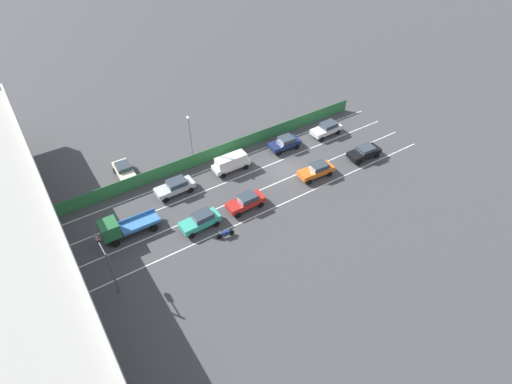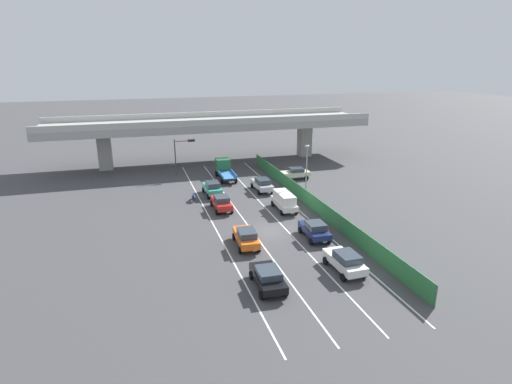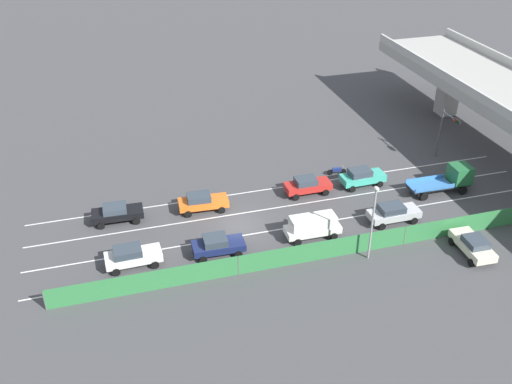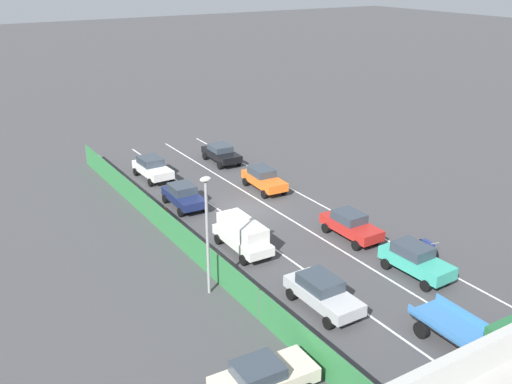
{
  "view_description": "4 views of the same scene",
  "coord_description": "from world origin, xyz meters",
  "px_view_note": "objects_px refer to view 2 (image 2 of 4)",
  "views": [
    {
      "loc": [
        -32.68,
        25.14,
        32.61
      ],
      "look_at": [
        -2.67,
        5.76,
        1.01
      ],
      "focal_mm": 29.63,
      "sensor_mm": 36.0,
      "label": 1
    },
    {
      "loc": [
        -12.41,
        -36.64,
        16.43
      ],
      "look_at": [
        0.93,
        8.0,
        1.57
      ],
      "focal_mm": 29.59,
      "sensor_mm": 36.0,
      "label": 2
    },
    {
      "loc": [
        40.79,
        -10.42,
        28.56
      ],
      "look_at": [
        -1.02,
        1.79,
        2.42
      ],
      "focal_mm": 40.92,
      "sensor_mm": 36.0,
      "label": 3
    },
    {
      "loc": [
        19.69,
        33.05,
        16.5
      ],
      "look_at": [
        -0.17,
        1.11,
        1.66
      ],
      "focal_mm": 41.11,
      "sensor_mm": 36.0,
      "label": 4
    }
  ],
  "objects_px": {
    "car_sedan_black": "(268,277)",
    "traffic_cone": "(328,230)",
    "car_sedan_red": "(221,202)",
    "flatbed_truck_blue": "(224,169)",
    "car_sedan_navy": "(315,229)",
    "parked_sedan_cream": "(295,173)",
    "car_taxi_teal": "(212,188)",
    "traffic_light": "(182,150)",
    "car_taxi_orange": "(246,237)",
    "car_hatchback_white": "(345,261)",
    "street_lamp": "(307,166)",
    "car_sedan_silver": "(262,184)",
    "car_van_white": "(284,200)",
    "motorcycle": "(193,197)"
  },
  "relations": [
    {
      "from": "car_sedan_black",
      "to": "traffic_cone",
      "type": "bearing_deg",
      "value": 42.4
    },
    {
      "from": "car_sedan_red",
      "to": "flatbed_truck_blue",
      "type": "xyz_separation_m",
      "value": [
        3.24,
        13.19,
        0.37
      ]
    },
    {
      "from": "car_sedan_navy",
      "to": "car_sedan_red",
      "type": "height_order",
      "value": "car_sedan_red"
    },
    {
      "from": "parked_sedan_cream",
      "to": "traffic_cone",
      "type": "distance_m",
      "value": 19.35
    },
    {
      "from": "car_taxi_teal",
      "to": "car_sedan_black",
      "type": "relative_size",
      "value": 0.98
    },
    {
      "from": "car_sedan_navy",
      "to": "traffic_light",
      "type": "distance_m",
      "value": 27.75
    },
    {
      "from": "car_sedan_navy",
      "to": "car_taxi_orange",
      "type": "distance_m",
      "value": 6.73
    },
    {
      "from": "car_hatchback_white",
      "to": "flatbed_truck_blue",
      "type": "height_order",
      "value": "flatbed_truck_blue"
    },
    {
      "from": "parked_sedan_cream",
      "to": "traffic_cone",
      "type": "bearing_deg",
      "value": -101.93
    },
    {
      "from": "street_lamp",
      "to": "car_sedan_black",
      "type": "bearing_deg",
      "value": -120.4
    },
    {
      "from": "car_sedan_silver",
      "to": "car_hatchback_white",
      "type": "xyz_separation_m",
      "value": [
        -0.11,
        -22.52,
        0.02
      ]
    },
    {
      "from": "car_van_white",
      "to": "flatbed_truck_blue",
      "type": "distance_m",
      "value": 15.67
    },
    {
      "from": "car_taxi_teal",
      "to": "traffic_light",
      "type": "distance_m",
      "value": 10.85
    },
    {
      "from": "traffic_light",
      "to": "street_lamp",
      "type": "xyz_separation_m",
      "value": [
        13.08,
        -14.61,
        0.24
      ]
    },
    {
      "from": "car_sedan_black",
      "to": "traffic_cone",
      "type": "height_order",
      "value": "car_sedan_black"
    },
    {
      "from": "car_sedan_navy",
      "to": "street_lamp",
      "type": "distance_m",
      "value": 12.48
    },
    {
      "from": "car_van_white",
      "to": "flatbed_truck_blue",
      "type": "xyz_separation_m",
      "value": [
        -3.54,
        15.26,
        0.13
      ]
    },
    {
      "from": "car_taxi_teal",
      "to": "traffic_cone",
      "type": "height_order",
      "value": "car_taxi_teal"
    },
    {
      "from": "parked_sedan_cream",
      "to": "street_lamp",
      "type": "height_order",
      "value": "street_lamp"
    },
    {
      "from": "flatbed_truck_blue",
      "to": "car_van_white",
      "type": "bearing_deg",
      "value": -76.96
    },
    {
      "from": "parked_sedan_cream",
      "to": "car_sedan_navy",
      "type": "bearing_deg",
      "value": -106.38
    },
    {
      "from": "traffic_light",
      "to": "parked_sedan_cream",
      "type": "bearing_deg",
      "value": -23.07
    },
    {
      "from": "car_sedan_navy",
      "to": "parked_sedan_cream",
      "type": "distance_m",
      "value": 20.5
    },
    {
      "from": "car_sedan_black",
      "to": "car_hatchback_white",
      "type": "xyz_separation_m",
      "value": [
        6.7,
        0.6,
        0.06
      ]
    },
    {
      "from": "car_sedan_red",
      "to": "flatbed_truck_blue",
      "type": "relative_size",
      "value": 0.72
    },
    {
      "from": "motorcycle",
      "to": "traffic_light",
      "type": "distance_m",
      "value": 12.13
    },
    {
      "from": "parked_sedan_cream",
      "to": "traffic_light",
      "type": "xyz_separation_m",
      "value": [
        -14.94,
        6.36,
        2.91
      ]
    },
    {
      "from": "car_van_white",
      "to": "traffic_light",
      "type": "distance_m",
      "value": 20.21
    },
    {
      "from": "car_taxi_teal",
      "to": "street_lamp",
      "type": "relative_size",
      "value": 0.66
    },
    {
      "from": "car_sedan_red",
      "to": "traffic_cone",
      "type": "height_order",
      "value": "car_sedan_red"
    },
    {
      "from": "car_taxi_teal",
      "to": "car_hatchback_white",
      "type": "height_order",
      "value": "car_taxi_teal"
    },
    {
      "from": "car_sedan_black",
      "to": "traffic_light",
      "type": "height_order",
      "value": "traffic_light"
    },
    {
      "from": "car_sedan_navy",
      "to": "car_van_white",
      "type": "relative_size",
      "value": 0.91
    },
    {
      "from": "car_taxi_orange",
      "to": "motorcycle",
      "type": "bearing_deg",
      "value": 100.78
    },
    {
      "from": "street_lamp",
      "to": "car_sedan_navy",
      "type": "bearing_deg",
      "value": -108.96
    },
    {
      "from": "car_sedan_navy",
      "to": "car_sedan_silver",
      "type": "height_order",
      "value": "car_sedan_silver"
    },
    {
      "from": "car_taxi_teal",
      "to": "traffic_light",
      "type": "relative_size",
      "value": 0.8
    },
    {
      "from": "car_sedan_black",
      "to": "car_sedan_silver",
      "type": "xyz_separation_m",
      "value": [
        6.81,
        23.12,
        0.05
      ]
    },
    {
      "from": "car_sedan_silver",
      "to": "parked_sedan_cream",
      "type": "bearing_deg",
      "value": 32.82
    },
    {
      "from": "car_sedan_silver",
      "to": "car_taxi_teal",
      "type": "bearing_deg",
      "value": 179.35
    },
    {
      "from": "car_sedan_navy",
      "to": "car_sedan_black",
      "type": "bearing_deg",
      "value": -133.96
    },
    {
      "from": "flatbed_truck_blue",
      "to": "parked_sedan_cream",
      "type": "relative_size",
      "value": 1.38
    },
    {
      "from": "car_taxi_teal",
      "to": "car_sedan_navy",
      "type": "distance_m",
      "value": 17.23
    },
    {
      "from": "car_hatchback_white",
      "to": "traffic_cone",
      "type": "xyz_separation_m",
      "value": [
        2.18,
        7.51,
        -0.61
      ]
    },
    {
      "from": "traffic_light",
      "to": "car_sedan_black",
      "type": "bearing_deg",
      "value": -86.46
    },
    {
      "from": "car_taxi_teal",
      "to": "motorcycle",
      "type": "height_order",
      "value": "car_taxi_teal"
    },
    {
      "from": "car_taxi_orange",
      "to": "car_hatchback_white",
      "type": "height_order",
      "value": "car_hatchback_white"
    },
    {
      "from": "car_van_white",
      "to": "traffic_light",
      "type": "bearing_deg",
      "value": 116.99
    },
    {
      "from": "traffic_cone",
      "to": "parked_sedan_cream",
      "type": "bearing_deg",
      "value": 78.07
    },
    {
      "from": "flatbed_truck_blue",
      "to": "motorcycle",
      "type": "height_order",
      "value": "flatbed_truck_blue"
    }
  ]
}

